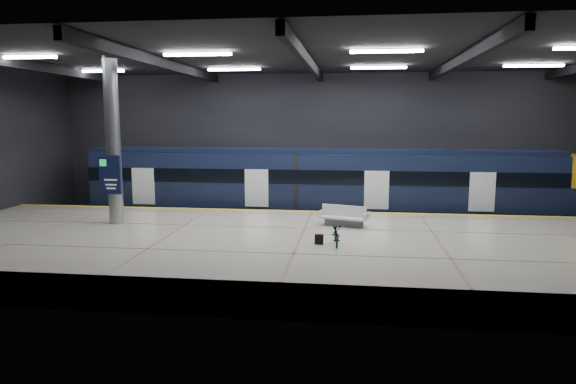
# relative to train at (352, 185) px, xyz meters

# --- Properties ---
(ground) EXTENTS (30.00, 30.00, 0.00)m
(ground) POSITION_rel_train_xyz_m (-1.85, -5.50, -2.06)
(ground) COLOR black
(ground) RESTS_ON ground
(room_shell) EXTENTS (30.10, 16.10, 8.05)m
(room_shell) POSITION_rel_train_xyz_m (-1.85, -5.49, 3.66)
(room_shell) COLOR black
(room_shell) RESTS_ON ground
(platform) EXTENTS (30.00, 11.00, 1.10)m
(platform) POSITION_rel_train_xyz_m (-1.85, -8.00, -1.51)
(platform) COLOR beige
(platform) RESTS_ON ground
(safety_strip) EXTENTS (30.00, 0.40, 0.01)m
(safety_strip) POSITION_rel_train_xyz_m (-1.85, -2.75, -0.95)
(safety_strip) COLOR gold
(safety_strip) RESTS_ON platform
(rails) EXTENTS (30.00, 1.52, 0.16)m
(rails) POSITION_rel_train_xyz_m (-1.85, 0.00, -1.98)
(rails) COLOR gray
(rails) RESTS_ON ground
(train) EXTENTS (29.40, 2.84, 3.79)m
(train) POSITION_rel_train_xyz_m (0.00, 0.00, 0.00)
(train) COLOR black
(train) RESTS_ON ground
(bench) EXTENTS (2.11, 1.39, 0.87)m
(bench) POSITION_rel_train_xyz_m (-0.30, -5.89, -0.65)
(bench) COLOR #595B60
(bench) RESTS_ON platform
(bicycle) EXTENTS (0.65, 1.51, 0.77)m
(bicycle) POSITION_rel_train_xyz_m (-0.50, -9.10, -0.57)
(bicycle) COLOR #99999E
(bicycle) RESTS_ON platform
(pannier_bag) EXTENTS (0.31, 0.20, 0.35)m
(pannier_bag) POSITION_rel_train_xyz_m (-1.10, -9.10, -0.78)
(pannier_bag) COLOR black
(pannier_bag) RESTS_ON platform
(info_column) EXTENTS (0.90, 0.78, 6.90)m
(info_column) POSITION_rel_train_xyz_m (-9.85, -6.52, 2.40)
(info_column) COLOR #9EA0A5
(info_column) RESTS_ON platform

